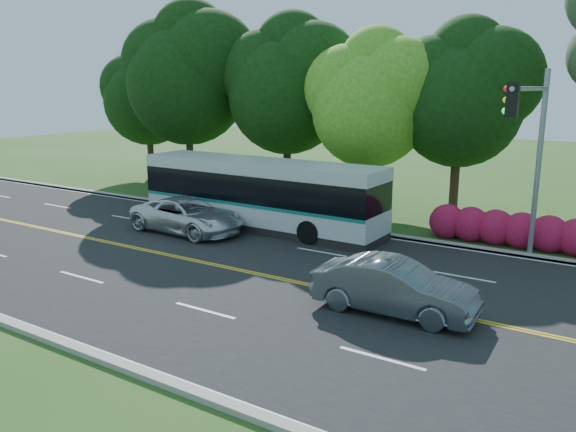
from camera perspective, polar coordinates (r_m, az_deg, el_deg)
The scene contains 12 objects.
ground at distance 19.02m, azimuth -0.36°, elevation -6.53°, with size 120.00×120.00×0.00m, color #254D19.
road at distance 19.02m, azimuth -0.36°, elevation -6.50°, with size 60.00×14.00×0.02m, color black.
curb_north at distance 25.06m, azimuth 8.49°, elevation -1.68°, with size 60.00×0.30×0.15m, color gray.
curb_south at distance 14.00m, azimuth -16.87°, elevation -14.23°, with size 60.00×0.30×0.15m, color gray.
grass_verge at distance 26.72m, azimuth 10.11°, elevation -0.88°, with size 60.00×4.00×0.10m, color #254D19.
lane_markings at distance 19.06m, azimuth -0.60°, elevation -6.41°, with size 57.60×13.82×0.00m.
tree_row at distance 31.01m, azimuth 3.81°, elevation 13.63°, with size 44.70×9.10×13.84m.
bougainvillea_hedge at distance 24.05m, azimuth 25.39°, elevation -1.86°, with size 9.50×2.25×1.50m.
traffic_signal at distance 20.82m, azimuth 23.57°, elevation 7.28°, with size 0.42×6.10×7.00m.
transit_bus at distance 25.68m, azimuth -2.91°, elevation 2.20°, with size 11.95×2.82×3.11m.
sedan at distance 16.35m, azimuth 10.74°, elevation -7.14°, with size 1.63×4.67×1.54m, color #546066.
suv at distance 25.35m, azimuth -10.18°, elevation 0.05°, with size 2.50×5.43×1.51m, color silver.
Camera 1 is at (9.68, -15.10, 6.34)m, focal length 35.00 mm.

